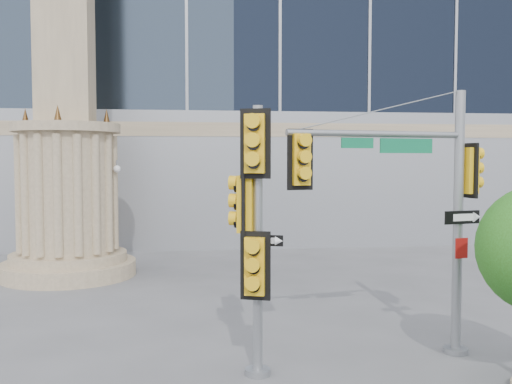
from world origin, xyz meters
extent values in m
plane|color=#545456|center=(0.00, 0.00, 0.00)|extent=(120.00, 120.00, 0.00)
cylinder|color=gray|center=(-6.00, 9.00, 0.25)|extent=(4.40, 4.40, 0.50)
cylinder|color=gray|center=(-6.00, 9.00, 0.65)|extent=(3.80, 3.80, 0.30)
cylinder|color=gray|center=(-6.00, 9.00, 2.80)|extent=(3.00, 3.00, 4.00)
cylinder|color=gray|center=(-6.00, 9.00, 4.95)|extent=(3.50, 3.50, 0.30)
cone|color=#472D14|center=(-4.70, 9.00, 5.35)|extent=(0.24, 0.24, 0.50)
cone|color=#472D14|center=(-7.30, 9.00, 5.35)|extent=(0.24, 0.24, 0.50)
cylinder|color=slate|center=(3.28, 0.16, 0.05)|extent=(0.49, 0.49, 0.11)
cylinder|color=slate|center=(3.28, 0.16, 2.63)|extent=(0.19, 0.19, 5.27)
cylinder|color=slate|center=(1.47, -0.20, 4.39)|extent=(3.64, 0.83, 0.12)
cube|color=#0C6A42|center=(2.08, -0.10, 4.17)|extent=(1.13, 0.26, 0.28)
cube|color=yellow|center=(-0.08, -0.50, 3.91)|extent=(0.52, 0.33, 1.10)
cube|color=yellow|center=(3.52, 0.21, 3.69)|extent=(0.33, 0.52, 1.10)
cube|color=black|center=(3.30, 0.04, 2.76)|extent=(0.80, 0.18, 0.26)
cube|color=maroon|center=(3.30, 0.04, 2.15)|extent=(0.28, 0.08, 0.40)
cylinder|color=slate|center=(-0.85, -0.52, 0.06)|extent=(0.47, 0.47, 0.12)
cylinder|color=slate|center=(-0.85, -0.52, 2.43)|extent=(0.18, 0.18, 4.86)
cube|color=yellow|center=(-0.91, -0.72, 4.18)|extent=(0.59, 0.43, 1.22)
cube|color=yellow|center=(-1.05, -0.45, 3.11)|extent=(0.43, 0.59, 1.22)
cube|color=yellow|center=(-0.91, -0.72, 2.04)|extent=(0.59, 0.43, 1.22)
cube|color=black|center=(-0.72, -0.69, 2.48)|extent=(0.58, 0.22, 0.19)
camera|label=1|loc=(-2.15, -10.57, 3.90)|focal=40.00mm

